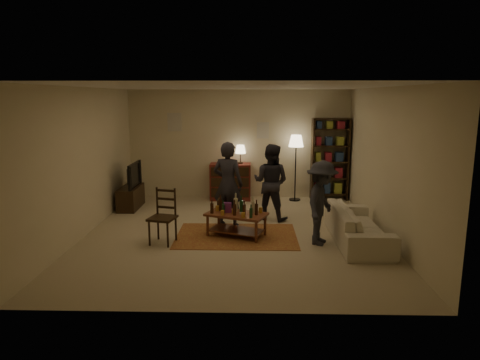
{
  "coord_description": "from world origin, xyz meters",
  "views": [
    {
      "loc": [
        0.31,
        -7.68,
        2.54
      ],
      "look_at": [
        0.11,
        0.1,
        1.01
      ],
      "focal_mm": 32.0,
      "sensor_mm": 36.0,
      "label": 1
    }
  ],
  "objects_px": {
    "coffee_table": "(236,215)",
    "floor_lamp": "(296,145)",
    "dresser": "(231,181)",
    "person_right": "(271,182)",
    "person_by_sofa": "(321,203)",
    "dining_chair": "(164,214)",
    "person_left": "(228,184)",
    "sofa": "(358,225)",
    "tv_stand": "(131,192)",
    "bookshelf": "(330,158)"
  },
  "relations": [
    {
      "from": "tv_stand",
      "to": "bookshelf",
      "type": "relative_size",
      "value": 0.52
    },
    {
      "from": "sofa",
      "to": "person_by_sofa",
      "type": "height_order",
      "value": "person_by_sofa"
    },
    {
      "from": "person_left",
      "to": "person_by_sofa",
      "type": "bearing_deg",
      "value": 165.97
    },
    {
      "from": "coffee_table",
      "to": "sofa",
      "type": "relative_size",
      "value": 0.58
    },
    {
      "from": "dining_chair",
      "to": "dresser",
      "type": "relative_size",
      "value": 0.72
    },
    {
      "from": "dresser",
      "to": "person_right",
      "type": "bearing_deg",
      "value": -62.1
    },
    {
      "from": "dresser",
      "to": "person_by_sofa",
      "type": "xyz_separation_m",
      "value": [
        1.72,
        -3.23,
        0.26
      ]
    },
    {
      "from": "person_left",
      "to": "person_by_sofa",
      "type": "height_order",
      "value": "person_left"
    },
    {
      "from": "dining_chair",
      "to": "bookshelf",
      "type": "height_order",
      "value": "bookshelf"
    },
    {
      "from": "coffee_table",
      "to": "person_right",
      "type": "distance_m",
      "value": 1.38
    },
    {
      "from": "floor_lamp",
      "to": "dresser",
      "type": "bearing_deg",
      "value": 177.72
    },
    {
      "from": "dining_chair",
      "to": "tv_stand",
      "type": "distance_m",
      "value": 2.63
    },
    {
      "from": "coffee_table",
      "to": "person_left",
      "type": "xyz_separation_m",
      "value": [
        -0.18,
        0.66,
        0.45
      ]
    },
    {
      "from": "dining_chair",
      "to": "floor_lamp",
      "type": "distance_m",
      "value": 4.19
    },
    {
      "from": "dining_chair",
      "to": "person_left",
      "type": "relative_size",
      "value": 0.58
    },
    {
      "from": "tv_stand",
      "to": "bookshelf",
      "type": "bearing_deg",
      "value": 11.8
    },
    {
      "from": "person_by_sofa",
      "to": "person_left",
      "type": "bearing_deg",
      "value": 81.38
    },
    {
      "from": "sofa",
      "to": "person_left",
      "type": "relative_size",
      "value": 1.24
    },
    {
      "from": "coffee_table",
      "to": "dining_chair",
      "type": "distance_m",
      "value": 1.31
    },
    {
      "from": "dresser",
      "to": "person_left",
      "type": "distance_m",
      "value": 2.23
    },
    {
      "from": "person_left",
      "to": "bookshelf",
      "type": "bearing_deg",
      "value": -118.7
    },
    {
      "from": "coffee_table",
      "to": "person_by_sofa",
      "type": "xyz_separation_m",
      "value": [
        1.48,
        -0.37,
        0.34
      ]
    },
    {
      "from": "tv_stand",
      "to": "person_by_sofa",
      "type": "xyz_separation_m",
      "value": [
        3.97,
        -2.32,
        0.35
      ]
    },
    {
      "from": "dresser",
      "to": "bookshelf",
      "type": "relative_size",
      "value": 0.67
    },
    {
      "from": "person_by_sofa",
      "to": "dining_chair",
      "type": "bearing_deg",
      "value": 113.01
    },
    {
      "from": "dining_chair",
      "to": "floor_lamp",
      "type": "bearing_deg",
      "value": 64.15
    },
    {
      "from": "tv_stand",
      "to": "dresser",
      "type": "bearing_deg",
      "value": 22.07
    },
    {
      "from": "dresser",
      "to": "person_right",
      "type": "relative_size",
      "value": 0.86
    },
    {
      "from": "tv_stand",
      "to": "floor_lamp",
      "type": "distance_m",
      "value": 4.06
    },
    {
      "from": "dining_chair",
      "to": "floor_lamp",
      "type": "xyz_separation_m",
      "value": [
        2.61,
        3.17,
        0.85
      ]
    },
    {
      "from": "coffee_table",
      "to": "dining_chair",
      "type": "bearing_deg",
      "value": -163.77
    },
    {
      "from": "bookshelf",
      "to": "floor_lamp",
      "type": "distance_m",
      "value": 0.92
    },
    {
      "from": "tv_stand",
      "to": "dresser",
      "type": "height_order",
      "value": "dresser"
    },
    {
      "from": "dining_chair",
      "to": "dresser",
      "type": "xyz_separation_m",
      "value": [
        1.02,
        3.23,
        -0.04
      ]
    },
    {
      "from": "coffee_table",
      "to": "tv_stand",
      "type": "distance_m",
      "value": 3.16
    },
    {
      "from": "tv_stand",
      "to": "person_left",
      "type": "distance_m",
      "value": 2.68
    },
    {
      "from": "tv_stand",
      "to": "person_by_sofa",
      "type": "relative_size",
      "value": 0.72
    },
    {
      "from": "person_left",
      "to": "floor_lamp",
      "type": "bearing_deg",
      "value": -107.99
    },
    {
      "from": "dresser",
      "to": "person_by_sofa",
      "type": "distance_m",
      "value": 3.67
    },
    {
      "from": "tv_stand",
      "to": "person_by_sofa",
      "type": "height_order",
      "value": "person_by_sofa"
    },
    {
      "from": "dresser",
      "to": "floor_lamp",
      "type": "distance_m",
      "value": 1.82
    },
    {
      "from": "sofa",
      "to": "person_right",
      "type": "relative_size",
      "value": 1.32
    },
    {
      "from": "dining_chair",
      "to": "person_left",
      "type": "height_order",
      "value": "person_left"
    },
    {
      "from": "sofa",
      "to": "person_by_sofa",
      "type": "bearing_deg",
      "value": 100.13
    },
    {
      "from": "dresser",
      "to": "person_right",
      "type": "distance_m",
      "value": 1.98
    },
    {
      "from": "floor_lamp",
      "to": "sofa",
      "type": "bearing_deg",
      "value": -75.27
    },
    {
      "from": "coffee_table",
      "to": "floor_lamp",
      "type": "xyz_separation_m",
      "value": [
        1.36,
        2.8,
        0.97
      ]
    },
    {
      "from": "person_right",
      "to": "person_by_sofa",
      "type": "relative_size",
      "value": 1.08
    },
    {
      "from": "floor_lamp",
      "to": "sofa",
      "type": "relative_size",
      "value": 0.78
    },
    {
      "from": "person_by_sofa",
      "to": "dresser",
      "type": "bearing_deg",
      "value": 51.11
    }
  ]
}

